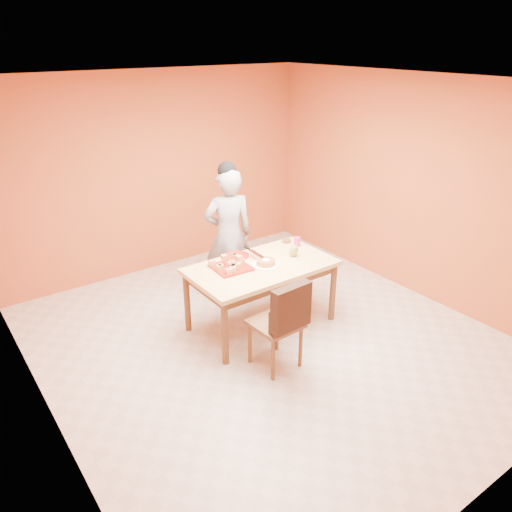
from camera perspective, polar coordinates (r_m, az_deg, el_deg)
floor at (r=5.56m, az=1.42°, el=-9.69°), size 5.00×5.00×0.00m
ceiling at (r=4.64m, az=1.77°, el=19.26°), size 5.00×5.00×0.00m
wall_back at (r=7.00m, az=-11.12°, el=9.22°), size 4.50×0.00×4.50m
wall_left at (r=4.09m, az=-24.38°, el=-3.36°), size 0.00×5.00×5.00m
wall_right at (r=6.49m, az=17.70°, el=7.39°), size 0.00×5.00×5.00m
dining_table at (r=5.53m, az=0.63°, el=-1.91°), size 1.60×0.90×0.76m
dining_chair at (r=4.93m, az=2.40°, el=-7.54°), size 0.47×0.54×0.98m
pastry_pile at (r=5.39m, az=-2.88°, el=-0.67°), size 0.34×0.34×0.11m
person at (r=6.13m, az=-3.17°, el=2.44°), size 0.70×0.57×1.66m
pastry_platter at (r=5.41m, az=-2.87°, el=-1.31°), size 0.40×0.40×0.02m
red_dinner_plate at (r=5.70m, az=-2.15°, el=0.04°), size 0.29×0.29×0.02m
white_cake_plate at (r=5.48m, az=1.13°, el=-0.98°), size 0.39×0.39×0.01m
sponge_cake at (r=5.47m, az=1.14°, el=-0.71°), size 0.26×0.26×0.05m
cake_server at (r=5.60m, az=0.11°, el=0.23°), size 0.08×0.29×0.01m
egg_ornament at (r=5.69m, az=4.33°, el=0.62°), size 0.14×0.12×0.14m
magenta_glass at (r=5.99m, az=4.73°, el=1.65°), size 0.09×0.09×0.11m
checker_tin at (r=6.10m, az=3.51°, el=1.74°), size 0.13×0.13×0.03m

